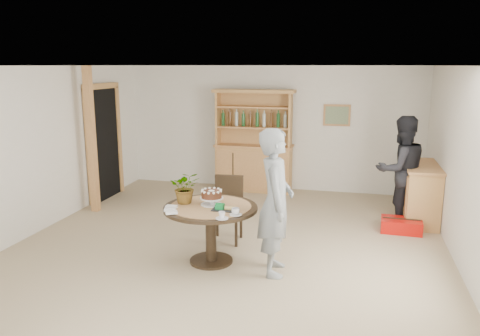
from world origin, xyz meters
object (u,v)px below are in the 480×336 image
object	(u,v)px
sideboard	(420,193)
adult_person	(401,170)
hutch	(254,157)
dining_table	(211,217)
dining_chair	(228,204)
red_suitcase	(401,225)
teen_boy	(275,202)

from	to	relation	value
sideboard	adult_person	xyz separation A→B (m)	(-0.34, -0.17, 0.40)
hutch	sideboard	bearing A→B (deg)	-22.21
sideboard	adult_person	bearing A→B (deg)	-154.01
sideboard	dining_table	world-z (taller)	sideboard
hutch	dining_table	world-z (taller)	hutch
dining_chair	red_suitcase	distance (m)	2.71
dining_table	teen_boy	xyz separation A→B (m)	(0.85, -0.10, 0.29)
hutch	sideboard	distance (m)	3.29
adult_person	dining_chair	bearing A→B (deg)	2.88
teen_boy	red_suitcase	size ratio (longest dim) A/B	2.91
dining_table	adult_person	world-z (taller)	adult_person
dining_table	dining_chair	size ratio (longest dim) A/B	1.27
hutch	dining_chair	xyz separation A→B (m)	(0.22, -2.82, -0.15)
hutch	red_suitcase	xyz separation A→B (m)	(2.72, -1.87, -0.59)
dining_table	dining_chair	world-z (taller)	dining_chair
teen_boy	red_suitcase	bearing A→B (deg)	-50.34
hutch	adult_person	xyz separation A→B (m)	(2.70, -1.41, 0.18)
hutch	teen_boy	world-z (taller)	hutch
hutch	teen_boy	bearing A→B (deg)	-74.06
teen_boy	adult_person	distance (m)	2.85
red_suitcase	sideboard	bearing A→B (deg)	65.65
teen_boy	red_suitcase	world-z (taller)	teen_boy
teen_boy	red_suitcase	distance (m)	2.62
dining_chair	teen_boy	size ratio (longest dim) A/B	0.53
teen_boy	adult_person	xyz separation A→B (m)	(1.63, 2.34, -0.03)
hutch	dining_chair	size ratio (longest dim) A/B	2.16
dining_chair	sideboard	bearing A→B (deg)	26.43
dining_table	red_suitcase	world-z (taller)	dining_table
hutch	sideboard	xyz separation A→B (m)	(3.04, -1.24, -0.22)
dining_table	teen_boy	bearing A→B (deg)	-6.71
hutch	teen_boy	distance (m)	3.90
hutch	adult_person	distance (m)	3.05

